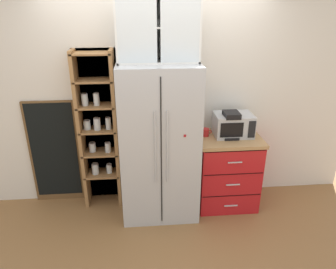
# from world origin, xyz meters

# --- Properties ---
(ground_plane) EXTENTS (10.61, 10.61, 0.00)m
(ground_plane) POSITION_xyz_m (0.00, 0.00, 0.00)
(ground_plane) COLOR olive
(wall_back_cream) EXTENTS (4.91, 0.10, 2.55)m
(wall_back_cream) POSITION_xyz_m (0.00, 0.40, 1.27)
(wall_back_cream) COLOR silver
(wall_back_cream) RESTS_ON ground
(refrigerator) EXTENTS (0.86, 0.70, 1.79)m
(refrigerator) POSITION_xyz_m (0.00, 0.01, 0.89)
(refrigerator) COLOR #B7BABF
(refrigerator) RESTS_ON ground
(pantry_shelf_column) EXTENTS (0.49, 0.30, 1.90)m
(pantry_shelf_column) POSITION_xyz_m (-0.70, 0.28, 0.97)
(pantry_shelf_column) COLOR brown
(pantry_shelf_column) RESTS_ON ground
(counter_cabinet) EXTENTS (0.74, 0.60, 0.90)m
(counter_cabinet) POSITION_xyz_m (0.82, 0.07, 0.45)
(counter_cabinet) COLOR red
(counter_cabinet) RESTS_ON ground
(microwave) EXTENTS (0.44, 0.33, 0.26)m
(microwave) POSITION_xyz_m (0.87, 0.12, 1.03)
(microwave) COLOR #B7BABF
(microwave) RESTS_ON counter_cabinet
(coffee_maker) EXTENTS (0.17, 0.20, 0.31)m
(coffee_maker) POSITION_xyz_m (0.82, 0.08, 1.06)
(coffee_maker) COLOR black
(coffee_maker) RESTS_ON counter_cabinet
(mug_red) EXTENTS (0.11, 0.08, 0.09)m
(mug_red) POSITION_xyz_m (0.55, 0.12, 0.95)
(mug_red) COLOR red
(mug_red) RESTS_ON counter_cabinet
(bottle_amber) EXTENTS (0.06, 0.06, 0.30)m
(bottle_amber) POSITION_xyz_m (0.82, 0.12, 1.04)
(bottle_amber) COLOR brown
(bottle_amber) RESTS_ON counter_cabinet
(upper_cabinet) EXTENTS (0.83, 0.32, 0.68)m
(upper_cabinet) POSITION_xyz_m (0.00, 0.06, 2.13)
(upper_cabinet) COLOR silver
(upper_cabinet) RESTS_ON refrigerator
(chalkboard_menu) EXTENTS (0.60, 0.04, 1.32)m
(chalkboard_menu) POSITION_xyz_m (-1.26, 0.33, 0.66)
(chalkboard_menu) COLOR brown
(chalkboard_menu) RESTS_ON ground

